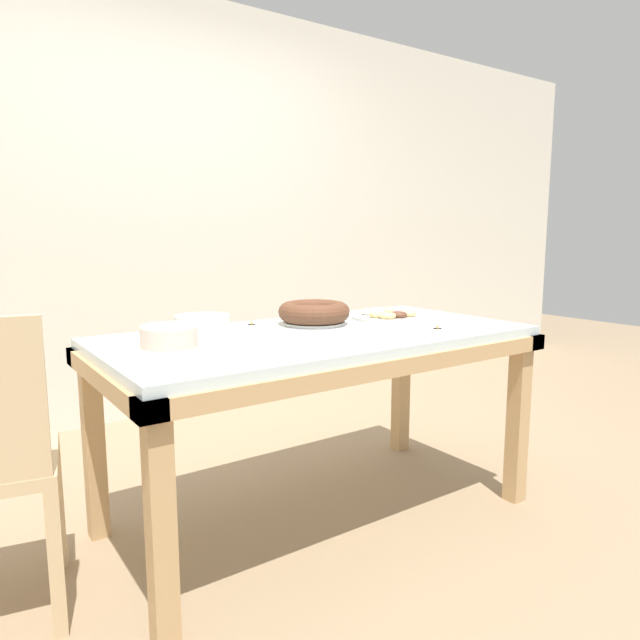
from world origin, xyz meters
TOP-DOWN VIEW (x-y plane):
  - ground_plane at (0.00, 0.00)m, footprint 12.00×12.00m
  - wall_back at (0.00, 1.74)m, footprint 8.00×0.10m
  - dining_table at (0.00, 0.00)m, footprint 1.69×0.85m
  - cake_chocolate_round at (-0.61, 0.00)m, footprint 0.27×0.27m
  - cake_golden_bundt at (0.09, 0.17)m, footprint 0.30×0.30m
  - pastry_platter at (0.46, 0.11)m, footprint 0.35×0.35m
  - plate_stack at (-0.39, 0.23)m, footprint 0.21×0.21m
  - tealight_centre at (-0.55, 0.30)m, footprint 0.04×0.04m
  - tealight_near_front at (0.37, -0.28)m, footprint 0.04×0.04m
  - tealight_right_edge at (-0.18, 0.23)m, footprint 0.04×0.04m

SIDE VIEW (x-z plane):
  - ground_plane at x=0.00m, z-range 0.00..0.00m
  - dining_table at x=0.00m, z-range 0.29..1.06m
  - tealight_centre at x=-0.55m, z-range 0.76..0.80m
  - tealight_near_front at x=0.37m, z-range 0.76..0.80m
  - tealight_right_edge at x=-0.18m, z-range 0.76..0.80m
  - pastry_platter at x=0.46m, z-range 0.77..0.80m
  - plate_stack at x=-0.39m, z-range 0.77..0.84m
  - cake_chocolate_round at x=-0.61m, z-range 0.77..0.85m
  - cake_golden_bundt at x=0.09m, z-range 0.77..0.87m
  - wall_back at x=0.00m, z-range 0.00..2.60m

